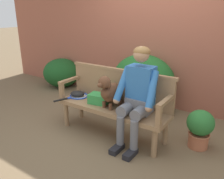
{
  "coord_description": "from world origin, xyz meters",
  "views": [
    {
      "loc": [
        1.71,
        -2.52,
        1.74
      ],
      "look_at": [
        0.0,
        0.0,
        0.69
      ],
      "focal_mm": 37.66,
      "sensor_mm": 36.0,
      "label": 1
    }
  ],
  "objects_px": {
    "sports_bag": "(99,99)",
    "person_seated": "(138,94)",
    "dog_on_bench": "(110,91)",
    "tennis_racket": "(77,96)",
    "potted_plant": "(200,127)",
    "baseball_glove": "(77,94)",
    "garden_bench": "(112,110)"
  },
  "relations": [
    {
      "from": "sports_bag",
      "to": "person_seated",
      "type": "bearing_deg",
      "value": 0.09
    },
    {
      "from": "dog_on_bench",
      "to": "tennis_racket",
      "type": "distance_m",
      "value": 0.69
    },
    {
      "from": "person_seated",
      "to": "potted_plant",
      "type": "distance_m",
      "value": 0.92
    },
    {
      "from": "dog_on_bench",
      "to": "baseball_glove",
      "type": "relative_size",
      "value": 2.16
    },
    {
      "from": "garden_bench",
      "to": "potted_plant",
      "type": "bearing_deg",
      "value": 17.53
    },
    {
      "from": "person_seated",
      "to": "sports_bag",
      "type": "distance_m",
      "value": 0.66
    },
    {
      "from": "person_seated",
      "to": "sports_bag",
      "type": "xyz_separation_m",
      "value": [
        -0.62,
        -0.0,
        -0.21
      ]
    },
    {
      "from": "garden_bench",
      "to": "dog_on_bench",
      "type": "xyz_separation_m",
      "value": [
        -0.0,
        -0.04,
        0.3
      ]
    },
    {
      "from": "person_seated",
      "to": "dog_on_bench",
      "type": "relative_size",
      "value": 2.75
    },
    {
      "from": "dog_on_bench",
      "to": "potted_plant",
      "type": "xyz_separation_m",
      "value": [
        1.13,
        0.4,
        -0.38
      ]
    },
    {
      "from": "tennis_racket",
      "to": "baseball_glove",
      "type": "xyz_separation_m",
      "value": [
        -0.01,
        0.02,
        0.04
      ]
    },
    {
      "from": "dog_on_bench",
      "to": "sports_bag",
      "type": "distance_m",
      "value": 0.28
    },
    {
      "from": "person_seated",
      "to": "baseball_glove",
      "type": "height_order",
      "value": "person_seated"
    },
    {
      "from": "tennis_racket",
      "to": "baseball_glove",
      "type": "distance_m",
      "value": 0.04
    },
    {
      "from": "garden_bench",
      "to": "dog_on_bench",
      "type": "distance_m",
      "value": 0.3
    },
    {
      "from": "dog_on_bench",
      "to": "baseball_glove",
      "type": "xyz_separation_m",
      "value": [
        -0.66,
        0.06,
        -0.19
      ]
    },
    {
      "from": "tennis_racket",
      "to": "potted_plant",
      "type": "distance_m",
      "value": 1.83
    },
    {
      "from": "tennis_racket",
      "to": "dog_on_bench",
      "type": "bearing_deg",
      "value": -4.09
    },
    {
      "from": "dog_on_bench",
      "to": "tennis_racket",
      "type": "height_order",
      "value": "dog_on_bench"
    },
    {
      "from": "garden_bench",
      "to": "tennis_racket",
      "type": "distance_m",
      "value": 0.66
    },
    {
      "from": "sports_bag",
      "to": "dog_on_bench",
      "type": "bearing_deg",
      "value": -8.55
    },
    {
      "from": "potted_plant",
      "to": "sports_bag",
      "type": "bearing_deg",
      "value": -164.86
    },
    {
      "from": "dog_on_bench",
      "to": "tennis_racket",
      "type": "relative_size",
      "value": 0.82
    },
    {
      "from": "garden_bench",
      "to": "potted_plant",
      "type": "height_order",
      "value": "potted_plant"
    },
    {
      "from": "person_seated",
      "to": "potted_plant",
      "type": "height_order",
      "value": "person_seated"
    },
    {
      "from": "dog_on_bench",
      "to": "garden_bench",
      "type": "bearing_deg",
      "value": 86.71
    },
    {
      "from": "garden_bench",
      "to": "baseball_glove",
      "type": "xyz_separation_m",
      "value": [
        -0.67,
        0.02,
        0.11
      ]
    },
    {
      "from": "tennis_racket",
      "to": "sports_bag",
      "type": "relative_size",
      "value": 2.07
    },
    {
      "from": "garden_bench",
      "to": "potted_plant",
      "type": "distance_m",
      "value": 1.19
    },
    {
      "from": "person_seated",
      "to": "potted_plant",
      "type": "xyz_separation_m",
      "value": [
        0.73,
        0.37,
        -0.42
      ]
    },
    {
      "from": "person_seated",
      "to": "tennis_racket",
      "type": "height_order",
      "value": "person_seated"
    },
    {
      "from": "garden_bench",
      "to": "potted_plant",
      "type": "relative_size",
      "value": 3.16
    }
  ]
}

